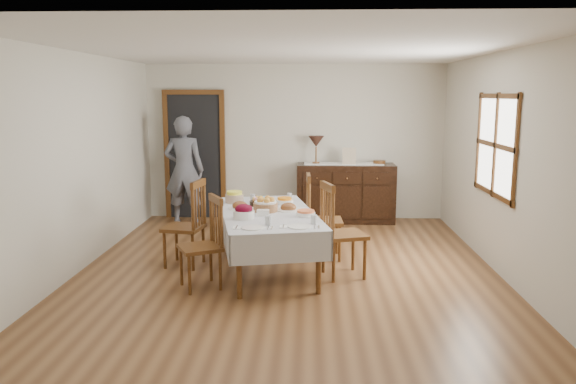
{
  "coord_description": "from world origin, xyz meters",
  "views": [
    {
      "loc": [
        0.26,
        -6.49,
        2.1
      ],
      "look_at": [
        0.0,
        0.1,
        0.95
      ],
      "focal_mm": 35.0,
      "sensor_mm": 36.0,
      "label": 1
    }
  ],
  "objects_px": {
    "chair_left_far": "(188,223)",
    "person": "(184,167)",
    "chair_right_near": "(339,229)",
    "dining_table": "(268,219)",
    "sideboard": "(345,193)",
    "chair_right_far": "(320,216)",
    "chair_left_near": "(205,242)",
    "table_lamp": "(316,142)"
  },
  "relations": [
    {
      "from": "dining_table",
      "to": "chair_right_far",
      "type": "bearing_deg",
      "value": 29.57
    },
    {
      "from": "chair_right_near",
      "to": "sideboard",
      "type": "relative_size",
      "value": 0.69
    },
    {
      "from": "dining_table",
      "to": "sideboard",
      "type": "bearing_deg",
      "value": 56.05
    },
    {
      "from": "chair_left_far",
      "to": "sideboard",
      "type": "bearing_deg",
      "value": 150.35
    },
    {
      "from": "chair_right_far",
      "to": "person",
      "type": "relative_size",
      "value": 0.58
    },
    {
      "from": "chair_left_near",
      "to": "person",
      "type": "xyz_separation_m",
      "value": [
        -0.9,
        3.07,
        0.43
      ]
    },
    {
      "from": "chair_left_far",
      "to": "chair_right_far",
      "type": "bearing_deg",
      "value": 113.59
    },
    {
      "from": "chair_right_near",
      "to": "dining_table",
      "type": "bearing_deg",
      "value": 60.64
    },
    {
      "from": "dining_table",
      "to": "table_lamp",
      "type": "distance_m",
      "value": 2.88
    },
    {
      "from": "chair_left_near",
      "to": "chair_left_far",
      "type": "xyz_separation_m",
      "value": [
        -0.35,
        0.77,
        0.03
      ]
    },
    {
      "from": "chair_right_near",
      "to": "table_lamp",
      "type": "relative_size",
      "value": 2.42
    },
    {
      "from": "chair_left_far",
      "to": "chair_right_near",
      "type": "distance_m",
      "value": 1.87
    },
    {
      "from": "dining_table",
      "to": "chair_left_far",
      "type": "bearing_deg",
      "value": 159.23
    },
    {
      "from": "person",
      "to": "chair_left_far",
      "type": "bearing_deg",
      "value": 104.33
    },
    {
      "from": "chair_right_near",
      "to": "chair_right_far",
      "type": "distance_m",
      "value": 0.78
    },
    {
      "from": "chair_left_near",
      "to": "table_lamp",
      "type": "distance_m",
      "value": 3.66
    },
    {
      "from": "chair_left_far",
      "to": "chair_right_near",
      "type": "bearing_deg",
      "value": 89.01
    },
    {
      "from": "chair_right_far",
      "to": "dining_table",
      "type": "bearing_deg",
      "value": 129.13
    },
    {
      "from": "dining_table",
      "to": "chair_left_near",
      "type": "xyz_separation_m",
      "value": [
        -0.65,
        -0.61,
        -0.12
      ]
    },
    {
      "from": "person",
      "to": "table_lamp",
      "type": "distance_m",
      "value": 2.19
    },
    {
      "from": "chair_right_far",
      "to": "person",
      "type": "xyz_separation_m",
      "value": [
        -2.18,
        1.9,
        0.39
      ]
    },
    {
      "from": "chair_right_near",
      "to": "person",
      "type": "xyz_separation_m",
      "value": [
        -2.39,
        2.64,
        0.38
      ]
    },
    {
      "from": "chair_left_far",
      "to": "sideboard",
      "type": "xyz_separation_m",
      "value": [
        2.09,
        2.55,
        -0.06
      ]
    },
    {
      "from": "chair_right_far",
      "to": "table_lamp",
      "type": "bearing_deg",
      "value": -1.54
    },
    {
      "from": "chair_left_far",
      "to": "chair_right_far",
      "type": "xyz_separation_m",
      "value": [
        1.63,
        0.4,
        0.01
      ]
    },
    {
      "from": "dining_table",
      "to": "chair_left_near",
      "type": "bearing_deg",
      "value": -148.47
    },
    {
      "from": "chair_left_far",
      "to": "person",
      "type": "xyz_separation_m",
      "value": [
        -0.55,
        2.3,
        0.4
      ]
    },
    {
      "from": "chair_left_far",
      "to": "chair_right_far",
      "type": "distance_m",
      "value": 1.67
    },
    {
      "from": "chair_left_far",
      "to": "person",
      "type": "distance_m",
      "value": 2.4
    },
    {
      "from": "dining_table",
      "to": "chair_left_near",
      "type": "distance_m",
      "value": 0.9
    },
    {
      "from": "chair_left_near",
      "to": "chair_right_far",
      "type": "height_order",
      "value": "chair_right_far"
    },
    {
      "from": "chair_right_far",
      "to": "sideboard",
      "type": "xyz_separation_m",
      "value": [
        0.46,
        2.14,
        -0.07
      ]
    },
    {
      "from": "sideboard",
      "to": "chair_left_far",
      "type": "bearing_deg",
      "value": -129.31
    },
    {
      "from": "dining_table",
      "to": "chair_left_far",
      "type": "height_order",
      "value": "chair_left_far"
    },
    {
      "from": "dining_table",
      "to": "chair_left_far",
      "type": "relative_size",
      "value": 2.11
    },
    {
      "from": "dining_table",
      "to": "sideboard",
      "type": "height_order",
      "value": "sideboard"
    },
    {
      "from": "chair_left_near",
      "to": "chair_left_far",
      "type": "height_order",
      "value": "chair_left_far"
    },
    {
      "from": "chair_right_far",
      "to": "table_lamp",
      "type": "height_order",
      "value": "table_lamp"
    },
    {
      "from": "sideboard",
      "to": "table_lamp",
      "type": "xyz_separation_m",
      "value": [
        -0.49,
        0.03,
        0.84
      ]
    },
    {
      "from": "chair_left_near",
      "to": "chair_right_far",
      "type": "relative_size",
      "value": 0.92
    },
    {
      "from": "chair_right_near",
      "to": "sideboard",
      "type": "distance_m",
      "value": 2.91
    },
    {
      "from": "dining_table",
      "to": "sideboard",
      "type": "relative_size",
      "value": 1.42
    }
  ]
}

